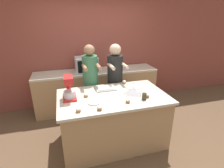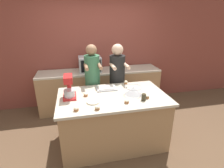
% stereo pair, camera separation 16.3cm
% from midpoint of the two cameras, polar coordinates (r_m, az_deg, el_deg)
% --- Properties ---
extents(ground_plane, '(16.00, 16.00, 0.00)m').
position_cam_midpoint_polar(ground_plane, '(3.32, 1.68, -17.90)').
color(ground_plane, brown).
extents(back_wall, '(10.00, 0.06, 2.70)m').
position_cam_midpoint_polar(back_wall, '(4.29, -3.74, 11.19)').
color(back_wall, brown).
rests_on(back_wall, ground_plane).
extents(island_counter, '(1.76, 1.04, 0.89)m').
position_cam_midpoint_polar(island_counter, '(3.06, 1.78, -11.35)').
color(island_counter, '#A87F56').
rests_on(island_counter, ground_plane).
extents(back_counter, '(2.80, 0.60, 0.93)m').
position_cam_midpoint_polar(back_counter, '(4.21, -2.70, -1.59)').
color(back_counter, '#A87F56').
rests_on(back_counter, ground_plane).
extents(person_left, '(0.31, 0.48, 1.62)m').
position_cam_midpoint_polar(person_left, '(3.44, -4.97, 0.29)').
color(person_left, brown).
rests_on(person_left, ground_plane).
extents(person_right, '(0.32, 0.49, 1.61)m').
position_cam_midpoint_polar(person_right, '(3.54, 3.01, 0.83)').
color(person_right, '#33384C').
rests_on(person_right, ground_plane).
extents(stand_mixer, '(0.20, 0.30, 0.37)m').
position_cam_midpoint_polar(stand_mixer, '(2.78, -12.25, -1.26)').
color(stand_mixer, red).
rests_on(stand_mixer, island_counter).
extents(mixing_bowl, '(0.28, 0.28, 0.14)m').
position_cam_midpoint_polar(mixing_bowl, '(2.88, 8.60, -2.06)').
color(mixing_bowl, '#BCBCC1').
rests_on(mixing_bowl, island_counter).
extents(baking_tray, '(0.35, 0.23, 0.04)m').
position_cam_midpoint_polar(baking_tray, '(3.08, -0.30, -1.38)').
color(baking_tray, '#BCBCC1').
rests_on(baking_tray, island_counter).
extents(microwave_oven, '(0.49, 0.39, 0.33)m').
position_cam_midpoint_polar(microwave_oven, '(3.98, -6.06, 6.52)').
color(microwave_oven, '#B7B7BC').
rests_on(microwave_oven, back_counter).
extents(drinking_glass, '(0.07, 0.07, 0.10)m').
position_cam_midpoint_polar(drinking_glass, '(2.72, 12.02, -4.28)').
color(drinking_glass, '#332D1E').
rests_on(drinking_glass, island_counter).
extents(small_plate, '(0.20, 0.20, 0.02)m').
position_cam_midpoint_polar(small_plate, '(2.62, -4.44, -5.86)').
color(small_plate, beige).
rests_on(small_plate, island_counter).
extents(cupcake_0, '(0.07, 0.07, 0.06)m').
position_cam_midpoint_polar(cupcake_0, '(2.41, -2.90, -7.73)').
color(cupcake_0, '#9E6038').
rests_on(cupcake_0, island_counter).
extents(cupcake_1, '(0.07, 0.07, 0.06)m').
position_cam_midpoint_polar(cupcake_1, '(3.33, 5.90, 0.56)').
color(cupcake_1, '#9E6038').
rests_on(cupcake_1, island_counter).
extents(cupcake_2, '(0.07, 0.07, 0.06)m').
position_cam_midpoint_polar(cupcake_2, '(2.60, 6.60, -5.61)').
color(cupcake_2, '#9E6038').
rests_on(cupcake_2, island_counter).
extents(cupcake_3, '(0.07, 0.07, 0.06)m').
position_cam_midpoint_polar(cupcake_3, '(2.42, -9.74, -8.00)').
color(cupcake_3, '#9E6038').
rests_on(cupcake_3, island_counter).
extents(cupcake_4, '(0.07, 0.07, 0.06)m').
position_cam_midpoint_polar(cupcake_4, '(2.80, 13.00, -4.00)').
color(cupcake_4, '#9E6038').
rests_on(cupcake_4, island_counter).
extents(cupcake_5, '(0.07, 0.07, 0.06)m').
position_cam_midpoint_polar(cupcake_5, '(2.82, -6.96, -3.41)').
color(cupcake_5, '#9E6038').
rests_on(cupcake_5, island_counter).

